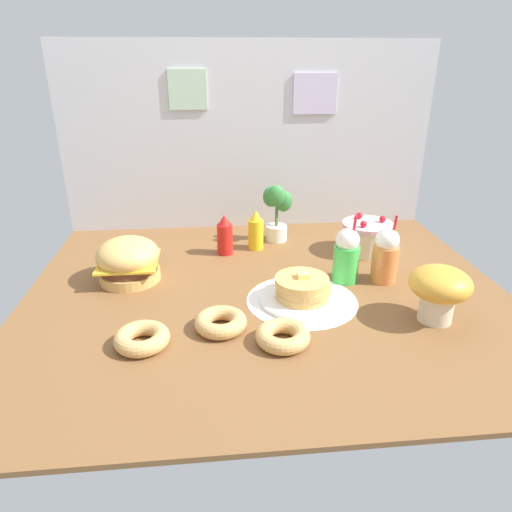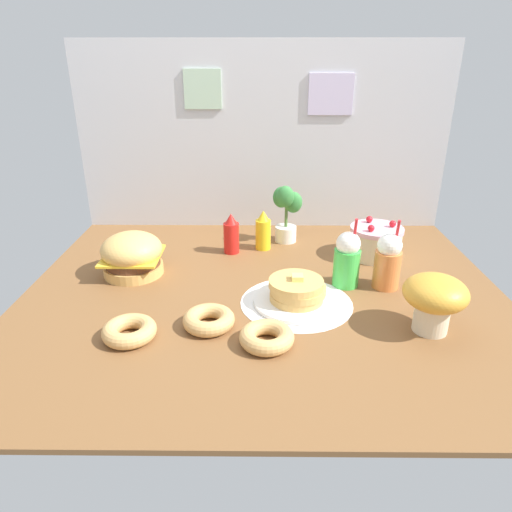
% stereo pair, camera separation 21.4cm
% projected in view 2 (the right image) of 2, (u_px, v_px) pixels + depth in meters
% --- Properties ---
extents(ground_plane, '(2.15, 1.81, 0.02)m').
position_uv_depth(ground_plane, '(264.00, 294.00, 2.06)').
color(ground_plane, brown).
extents(back_wall, '(2.15, 0.04, 1.06)m').
position_uv_depth(back_wall, '(263.00, 138.00, 2.66)').
color(back_wall, silver).
rests_on(back_wall, ground_plane).
extents(doily_mat, '(0.48, 0.48, 0.00)m').
position_uv_depth(doily_mat, '(296.00, 303.00, 1.96)').
color(doily_mat, white).
rests_on(doily_mat, ground_plane).
extents(burger, '(0.29, 0.29, 0.21)m').
position_uv_depth(burger, '(132.00, 255.00, 2.19)').
color(burger, '#DBA859').
rests_on(burger, ground_plane).
extents(pancake_stack, '(0.37, 0.37, 0.13)m').
position_uv_depth(pancake_stack, '(297.00, 293.00, 1.94)').
color(pancake_stack, white).
rests_on(pancake_stack, doily_mat).
extents(layer_cake, '(0.27, 0.27, 0.20)m').
position_uv_depth(layer_cake, '(376.00, 242.00, 2.39)').
color(layer_cake, beige).
rests_on(layer_cake, ground_plane).
extents(ketchup_bottle, '(0.08, 0.08, 0.22)m').
position_uv_depth(ketchup_bottle, '(231.00, 235.00, 2.43)').
color(ketchup_bottle, red).
rests_on(ketchup_bottle, ground_plane).
extents(mustard_bottle, '(0.08, 0.08, 0.22)m').
position_uv_depth(mustard_bottle, '(262.00, 231.00, 2.48)').
color(mustard_bottle, yellow).
rests_on(mustard_bottle, ground_plane).
extents(cream_soda_cup, '(0.12, 0.12, 0.33)m').
position_uv_depth(cream_soda_cup, '(347.00, 260.00, 2.07)').
color(cream_soda_cup, green).
rests_on(cream_soda_cup, ground_plane).
extents(orange_float_cup, '(0.12, 0.12, 0.33)m').
position_uv_depth(orange_float_cup, '(388.00, 261.00, 2.05)').
color(orange_float_cup, orange).
rests_on(orange_float_cup, ground_plane).
extents(donut_pink_glaze, '(0.20, 0.20, 0.06)m').
position_uv_depth(donut_pink_glaze, '(129.00, 331.00, 1.71)').
color(donut_pink_glaze, tan).
rests_on(donut_pink_glaze, ground_plane).
extents(donut_chocolate, '(0.20, 0.20, 0.06)m').
position_uv_depth(donut_chocolate, '(209.00, 319.00, 1.78)').
color(donut_chocolate, tan).
rests_on(donut_chocolate, ground_plane).
extents(donut_vanilla, '(0.20, 0.20, 0.06)m').
position_uv_depth(donut_vanilla, '(267.00, 337.00, 1.67)').
color(donut_vanilla, tan).
rests_on(donut_vanilla, ground_plane).
extents(potted_plant, '(0.16, 0.13, 0.33)m').
position_uv_depth(potted_plant, '(286.00, 211.00, 2.55)').
color(potted_plant, white).
rests_on(potted_plant, ground_plane).
extents(mushroom_stool, '(0.24, 0.24, 0.23)m').
position_uv_depth(mushroom_stool, '(435.00, 298.00, 1.71)').
color(mushroom_stool, beige).
rests_on(mushroom_stool, ground_plane).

